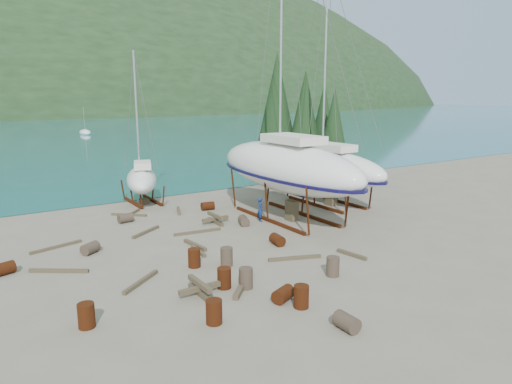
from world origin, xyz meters
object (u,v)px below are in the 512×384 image
small_sailboat_shore (142,179)px  large_sailboat_near (286,166)px  worker (260,209)px  large_sailboat_far (327,167)px

small_sailboat_shore → large_sailboat_near: bearing=-37.0°
large_sailboat_near → small_sailboat_shore: 11.41m
large_sailboat_near → worker: bearing=171.5°
large_sailboat_near → large_sailboat_far: large_sailboat_near is taller
large_sailboat_near → small_sailboat_shore: bearing=123.9°
large_sailboat_near → large_sailboat_far: size_ratio=1.26×
worker → large_sailboat_near: bearing=-79.3°
large_sailboat_near → large_sailboat_far: 5.22m
worker → large_sailboat_far: bearing=-59.9°
small_sailboat_shore → worker: small_sailboat_shore is taller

